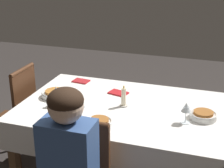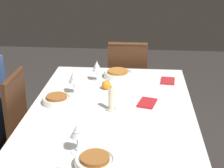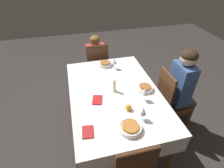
{
  "view_description": "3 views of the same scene",
  "coord_description": "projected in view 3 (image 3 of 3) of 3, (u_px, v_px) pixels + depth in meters",
  "views": [
    {
      "loc": [
        -0.68,
        2.3,
        1.9
      ],
      "look_at": [
        0.1,
        -0.06,
        0.93
      ],
      "focal_mm": 55.0,
      "sensor_mm": 36.0,
      "label": 1
    },
    {
      "loc": [
        -1.94,
        -0.17,
        1.74
      ],
      "look_at": [
        0.01,
        -0.0,
        0.95
      ],
      "focal_mm": 55.0,
      "sensor_mm": 36.0,
      "label": 2
    },
    {
      "loc": [
        1.53,
        -0.42,
        2.1
      ],
      "look_at": [
        -0.05,
        -0.02,
        0.86
      ],
      "focal_mm": 28.0,
      "sensor_mm": 36.0,
      "label": 3
    }
  ],
  "objects": [
    {
      "name": "wine_glass_north",
      "position": [
        145.0,
        92.0,
        1.87
      ],
      "size": [
        0.07,
        0.07,
        0.17
      ],
      "color": "white",
      "rests_on": "dining_table"
    },
    {
      "name": "candle_centerpiece",
      "position": [
        115.0,
        87.0,
        2.03
      ],
      "size": [
        0.06,
        0.06,
        0.17
      ],
      "color": "beige",
      "rests_on": "dining_table"
    },
    {
      "name": "ground_plane",
      "position": [
        114.0,
        133.0,
        2.53
      ],
      "size": [
        8.0,
        8.0,
        0.0
      ],
      "primitive_type": "plane",
      "color": "#332D2B"
    },
    {
      "name": "chair_north",
      "position": [
        170.0,
        100.0,
        2.32
      ],
      "size": [
        0.37,
        0.38,
        0.97
      ],
      "rotation": [
        0.0,
        0.0,
        3.14
      ],
      "color": "#472816",
      "rests_on": "ground_plane"
    },
    {
      "name": "bowl_east",
      "position": [
        130.0,
        128.0,
        1.61
      ],
      "size": [
        0.22,
        0.22,
        0.06
      ],
      "color": "white",
      "rests_on": "dining_table"
    },
    {
      "name": "orange_fruit",
      "position": [
        128.0,
        107.0,
        1.81
      ],
      "size": [
        0.07,
        0.07,
        0.07
      ],
      "primitive_type": "sphere",
      "color": "orange",
      "rests_on": "dining_table"
    },
    {
      "name": "bowl_west",
      "position": [
        105.0,
        64.0,
        2.52
      ],
      "size": [
        0.19,
        0.19,
        0.06
      ],
      "color": "white",
      "rests_on": "dining_table"
    },
    {
      "name": "dining_table",
      "position": [
        114.0,
        97.0,
        2.11
      ],
      "size": [
        1.55,
        1.04,
        0.78
      ],
      "color": "white",
      "rests_on": "ground_plane"
    },
    {
      "name": "bowl_north",
      "position": [
        145.0,
        88.0,
        2.07
      ],
      "size": [
        0.19,
        0.19,
        0.06
      ],
      "color": "white",
      "rests_on": "dining_table"
    },
    {
      "name": "napkin_red_folded",
      "position": [
        88.0,
        132.0,
        1.59
      ],
      "size": [
        0.15,
        0.12,
        0.01
      ],
      "rotation": [
        0.0,
        0.0,
        -0.11
      ],
      "color": "#AD2328",
      "rests_on": "dining_table"
    },
    {
      "name": "wine_glass_west",
      "position": [
        114.0,
        62.0,
        2.4
      ],
      "size": [
        0.07,
        0.07,
        0.15
      ],
      "color": "white",
      "rests_on": "dining_table"
    },
    {
      "name": "napkin_spare_side",
      "position": [
        97.0,
        100.0,
        1.94
      ],
      "size": [
        0.17,
        0.14,
        0.01
      ],
      "rotation": [
        0.0,
        0.0,
        -0.26
      ],
      "color": "red",
      "rests_on": "dining_table"
    },
    {
      "name": "person_adult_denim",
      "position": [
        183.0,
        88.0,
        2.24
      ],
      "size": [
        0.3,
        0.34,
        1.24
      ],
      "rotation": [
        0.0,
        0.0,
        3.14
      ],
      "color": "#4C4233",
      "rests_on": "ground_plane"
    },
    {
      "name": "wine_glass_east",
      "position": [
        143.0,
        111.0,
        1.66
      ],
      "size": [
        0.07,
        0.07,
        0.16
      ],
      "color": "white",
      "rests_on": "dining_table"
    },
    {
      "name": "person_child_red",
      "position": [
        96.0,
        60.0,
        3.08
      ],
      "size": [
        0.33,
        0.3,
        1.04
      ],
      "rotation": [
        0.0,
        0.0,
        -1.57
      ],
      "color": "#383342",
      "rests_on": "ground_plane"
    },
    {
      "name": "chair_west",
      "position": [
        97.0,
        67.0,
        2.98
      ],
      "size": [
        0.38,
        0.37,
        0.97
      ],
      "rotation": [
        0.0,
        0.0,
        -1.57
      ],
      "color": "#472816",
      "rests_on": "ground_plane"
    }
  ]
}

